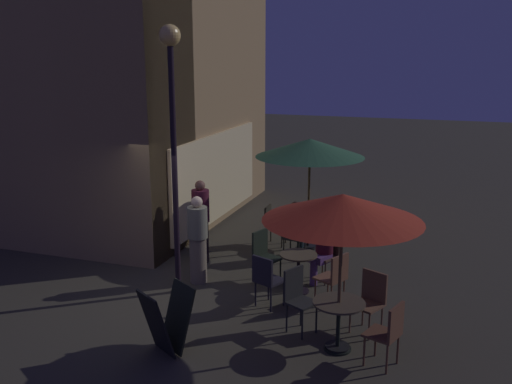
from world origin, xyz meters
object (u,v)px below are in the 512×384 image
object	(u,v)px
cafe_chair_0	(273,221)
cafe_chair_1	(293,233)
cafe_chair_3	(297,294)
cafe_chair_5	(335,275)
patron_standing_2	(201,221)
cafe_table_0	(308,224)
patron_standing_3	(198,240)
cafe_table_1	(339,314)
menu_sandwich_board	(167,320)
street_lamp_near_corner	(172,106)
patio_umbrella_1	(343,208)
patio_umbrella_0	(310,148)
patron_seated_1	(323,245)
cafe_chair_8	(266,277)
patron_seated_0	(296,225)
cafe_table_2	(298,266)
cafe_chair_7	(264,252)
cafe_chair_2	(371,297)
cafe_chair_6	(327,251)
cafe_chair_4	(389,330)

from	to	relation	value
cafe_chair_0	cafe_chair_1	world-z (taller)	cafe_chair_1
cafe_chair_1	cafe_chair_3	xyz separation A→B (m)	(-3.01, -0.90, 0.04)
cafe_chair_5	patron_standing_2	distance (m)	3.27
cafe_table_0	patron_standing_3	world-z (taller)	patron_standing_3
cafe_table_1	cafe_chair_0	distance (m)	4.77
menu_sandwich_board	cafe_table_0	xyz separation A→B (m)	(5.06, -0.82, 0.05)
street_lamp_near_corner	patron_standing_2	size ratio (longest dim) A/B	2.72
street_lamp_near_corner	patio_umbrella_1	size ratio (longest dim) A/B	1.99
menu_sandwich_board	patio_umbrella_0	size ratio (longest dim) A/B	0.39
patron_seated_1	cafe_chair_8	bearing A→B (deg)	2.12
cafe_chair_5	patron_seated_1	distance (m)	1.07
patron_standing_3	patio_umbrella_0	bearing A→B (deg)	-93.90
menu_sandwich_board	patron_seated_0	world-z (taller)	patron_seated_0
cafe_table_2	cafe_chair_7	xyz separation A→B (m)	(0.28, 0.75, 0.08)
cafe_table_2	cafe_chair_0	size ratio (longest dim) A/B	0.82
cafe_chair_0	cafe_chair_8	bearing A→B (deg)	-76.37
cafe_chair_2	cafe_chair_6	xyz separation A→B (m)	(1.82, 1.06, 0.01)
cafe_chair_2	cafe_chair_6	bearing A→B (deg)	-124.46
cafe_table_1	cafe_chair_3	size ratio (longest dim) A/B	0.75
cafe_chair_0	cafe_table_0	bearing A→B (deg)	0.00
cafe_chair_6	patron_seated_0	distance (m)	1.33
cafe_table_0	patron_seated_1	xyz separation A→B (m)	(-1.78, -0.71, 0.17)
cafe_table_2	cafe_chair_8	distance (m)	0.89
patron_seated_0	cafe_chair_7	bearing A→B (deg)	179.74
menu_sandwich_board	cafe_chair_0	xyz separation A→B (m)	(5.03, -0.00, 0.05)
cafe_table_2	cafe_chair_3	world-z (taller)	cafe_chair_3
patio_umbrella_0	patron_seated_1	bearing A→B (deg)	-158.11
cafe_chair_7	cafe_chair_4	bearing A→B (deg)	-21.87
cafe_table_1	patron_seated_0	bearing A→B (deg)	24.13
cafe_chair_5	patron_seated_1	size ratio (longest dim) A/B	0.74
cafe_chair_3	cafe_table_1	bearing A→B (deg)	0.00
street_lamp_near_corner	patio_umbrella_1	bearing A→B (deg)	-109.71
cafe_table_2	patron_standing_3	world-z (taller)	patron_standing_3
cafe_chair_6	patron_seated_0	size ratio (longest dim) A/B	0.78
patio_umbrella_0	cafe_chair_7	bearing A→B (deg)	170.94
cafe_chair_8	cafe_chair_4	bearing A→B (deg)	-97.67
cafe_chair_7	cafe_table_0	bearing A→B (deg)	101.80
cafe_table_2	cafe_chair_3	bearing A→B (deg)	-165.83
patron_seated_0	menu_sandwich_board	bearing A→B (deg)	179.69
patron_seated_1	cafe_chair_7	bearing A→B (deg)	-46.28
cafe_table_0	patron_seated_0	world-z (taller)	patron_seated_0
menu_sandwich_board	patron_seated_1	size ratio (longest dim) A/B	0.76
cafe_chair_6	patron_standing_3	size ratio (longest dim) A/B	0.58
cafe_chair_7	street_lamp_near_corner	bearing A→B (deg)	-121.86
street_lamp_near_corner	patron_standing_3	size ratio (longest dim) A/B	2.80
menu_sandwich_board	cafe_chair_7	bearing A→B (deg)	22.65
patio_umbrella_0	patron_seated_0	world-z (taller)	patio_umbrella_0
cafe_chair_5	patron_standing_3	distance (m)	2.64
patio_umbrella_1	cafe_chair_1	xyz separation A→B (m)	(3.39, 1.61, -1.57)
cafe_chair_1	cafe_chair_2	bearing A→B (deg)	-134.61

